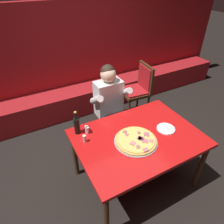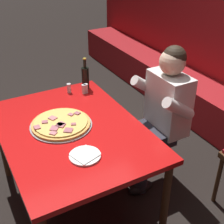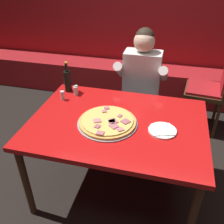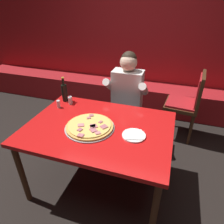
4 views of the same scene
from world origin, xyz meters
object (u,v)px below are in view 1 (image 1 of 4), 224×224
Objects in this scene: shaker_black_pepper at (87,130)px; diner_seated_blue_shirt at (111,105)px; pizza at (136,140)px; beer_bottle at (77,125)px; plate_white_paper at (166,129)px; main_dining_table at (138,141)px; shaker_oregano at (84,139)px; shaker_red_pepper_flakes at (88,131)px; dining_chair_far_left at (139,87)px.

shaker_black_pepper is 0.07× the size of diner_seated_blue_shirt.
pizza is 1.60× the size of beer_bottle.
diner_seated_blue_shirt reaches higher than pizza.
plate_white_paper is at bearing -24.89° from beer_bottle.
shaker_oregano is (-0.55, 0.21, 0.11)m from main_dining_table.
shaker_black_pepper is at bearing 136.02° from pizza.
shaker_red_pepper_flakes is (0.10, -0.06, -0.07)m from beer_bottle.
beer_bottle is (-0.92, 0.43, 0.10)m from plate_white_paper.
shaker_oregano is at bearing 159.25° from main_dining_table.
plate_white_paper is at bearing -111.60° from dining_chair_far_left.
diner_seated_blue_shirt is 1.30× the size of dining_chair_far_left.
pizza is at bearing -40.84° from beer_bottle.
dining_chair_far_left is at bearing 54.86° from main_dining_table.
shaker_oregano reaches higher than main_dining_table.
dining_chair_far_left reaches higher than main_dining_table.
beer_bottle is (-0.50, 0.43, 0.09)m from pizza.
main_dining_table is at bearing -34.07° from shaker_red_pepper_flakes.
shaker_oregano is 0.09× the size of dining_chair_far_left.
beer_bottle is 3.40× the size of shaker_oregano.
shaker_red_pepper_flakes reaches higher than main_dining_table.
diner_seated_blue_shirt is at bearing 41.72° from shaker_oregano.
shaker_red_pepper_flakes is 0.14m from shaker_oregano.
dining_chair_far_left is (0.50, 1.25, -0.18)m from plate_white_paper.
shaker_red_pepper_flakes is at bearing 137.48° from pizza.
shaker_black_pepper is at bearing 154.92° from plate_white_paper.
pizza is 0.67m from beer_bottle.
main_dining_table is at bearing -94.98° from diner_seated_blue_shirt.
beer_bottle is at bearing -149.84° from dining_chair_far_left.
main_dining_table is 0.37m from plate_white_paper.
main_dining_table is 16.03× the size of shaker_oregano.
diner_seated_blue_shirt is at bearing 30.96° from beer_bottle.
diner_seated_blue_shirt reaches higher than dining_chair_far_left.
plate_white_paper is 0.90m from shaker_red_pepper_flakes.
plate_white_paper is at bearing -15.76° from shaker_oregano.
pizza is at bearing -99.34° from diner_seated_blue_shirt.
beer_bottle is at bearing 155.11° from plate_white_paper.
shaker_oregano is at bearing -144.63° from dining_chair_far_left.
plate_white_paper is at bearing -7.43° from main_dining_table.
pizza reaches higher than main_dining_table.
plate_white_paper is 0.21× the size of dining_chair_far_left.
dining_chair_far_left is (1.32, 0.89, -0.21)m from shaker_red_pepper_flakes.
shaker_red_pepper_flakes is 1.61m from dining_chair_far_left.
diner_seated_blue_shirt is (0.64, 0.38, -0.16)m from beer_bottle.
plate_white_paper is 1.02m from beer_bottle.
main_dining_table is 1.48m from dining_chair_far_left.
plate_white_paper is 0.72× the size of beer_bottle.
pizza is 5.44× the size of shaker_red_pepper_flakes.
pizza is at bearing -42.52° from shaker_red_pepper_flakes.
dining_chair_far_left is (0.78, 0.44, -0.12)m from diner_seated_blue_shirt.
main_dining_table is 0.77m from diner_seated_blue_shirt.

